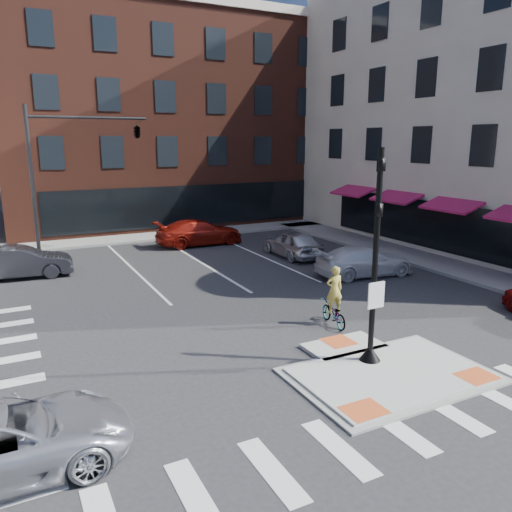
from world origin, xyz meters
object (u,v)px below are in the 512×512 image
bg_car_red (199,232)px  white_pickup (364,261)px  bg_car_dark (20,262)px  cyclist (334,305)px  bg_car_silver (293,243)px

bg_car_red → white_pickup: bearing=-157.2°
white_pickup → bg_car_red: size_ratio=0.90×
bg_car_dark → cyclist: size_ratio=2.15×
bg_car_dark → cyclist: 14.90m
white_pickup → bg_car_dark: size_ratio=1.05×
white_pickup → cyclist: bearing=139.3°
bg_car_dark → bg_car_red: (10.06, 3.30, 0.02)m
bg_car_red → bg_car_silver: bearing=-147.7°
cyclist → bg_car_red: bearing=-84.1°
white_pickup → cyclist: cyclist is taller
bg_car_silver → cyclist: bearing=66.5°
bg_car_dark → cyclist: (9.38, -11.58, -0.04)m
white_pickup → cyclist: size_ratio=2.25×
bg_car_red → cyclist: bearing=176.7°
white_pickup → bg_car_dark: bg_car_dark is taller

